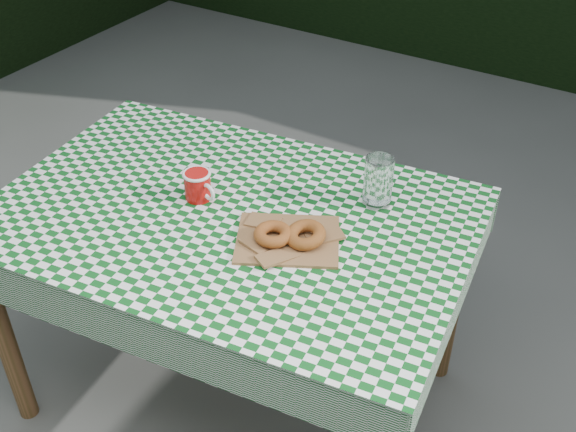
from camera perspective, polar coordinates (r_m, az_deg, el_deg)
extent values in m
plane|color=#4E4F4A|center=(2.45, 0.37, -14.76)|extent=(60.00, 60.00, 0.00)
cube|color=brown|center=(2.20, -4.29, -7.78)|extent=(1.40, 1.01, 0.75)
cube|color=#0B4B17|center=(1.96, -4.78, 0.17)|extent=(1.42, 1.03, 0.01)
cube|color=olive|center=(1.85, -0.03, -1.88)|extent=(0.34, 0.32, 0.01)
torus|color=brown|center=(1.83, -1.23, -1.48)|extent=(0.14, 0.14, 0.03)
torus|color=brown|center=(1.82, 1.43, -1.54)|extent=(0.14, 0.14, 0.03)
cylinder|color=white|center=(1.97, 7.36, 2.83)|extent=(0.09, 0.09, 0.15)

